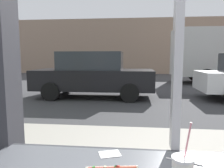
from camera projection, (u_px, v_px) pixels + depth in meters
ground_plane at (140, 93)px, 9.28m from camera, size 60.00×60.00×0.00m
sidewalk_strip at (152, 164)px, 2.95m from camera, size 16.00×2.80×0.11m
window_wall at (180, 1)px, 1.24m from camera, size 2.87×0.20×2.90m
building_facade_far at (138, 46)px, 20.50m from camera, size 28.00×1.20×5.11m
loose_straw at (184, 161)px, 1.16m from camera, size 0.18×0.08×0.01m
napkin_wrapper at (110, 154)px, 1.25m from camera, size 0.14×0.12×0.00m
parked_car_black at (93, 74)px, 8.18m from camera, size 4.45×1.92×1.72m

